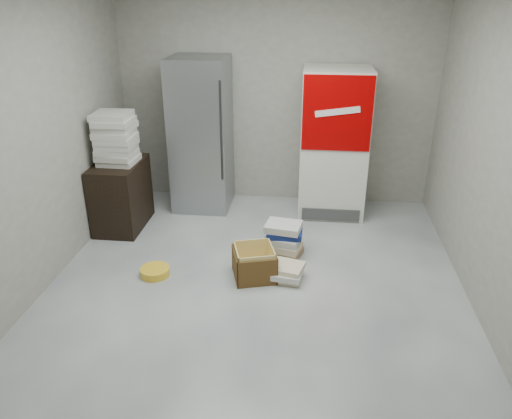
{
  "coord_description": "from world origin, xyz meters",
  "views": [
    {
      "loc": [
        0.47,
        -3.82,
        2.68
      ],
      "look_at": [
        -0.05,
        0.7,
        0.61
      ],
      "focal_mm": 35.0,
      "sensor_mm": 36.0,
      "label": 1
    }
  ],
  "objects": [
    {
      "name": "phonebook_stack_main",
      "position": [
        0.23,
        0.9,
        0.19
      ],
      "size": [
        0.45,
        0.39,
        0.37
      ],
      "rotation": [
        0.0,
        0.0,
        -0.17
      ],
      "color": "#917151",
      "rests_on": "ground"
    },
    {
      "name": "steel_fridge",
      "position": [
        -0.9,
        2.13,
        0.95
      ],
      "size": [
        0.7,
        0.72,
        1.9
      ],
      "color": "gray",
      "rests_on": "ground"
    },
    {
      "name": "supply_box_stack",
      "position": [
        -1.72,
        1.4,
        1.09
      ],
      "size": [
        0.44,
        0.44,
        0.58
      ],
      "color": "silver",
      "rests_on": "wood_shelf"
    },
    {
      "name": "ground",
      "position": [
        0.0,
        0.0,
        0.0
      ],
      "size": [
        5.0,
        5.0,
        0.0
      ],
      "primitive_type": "plane",
      "color": "silver",
      "rests_on": "ground"
    },
    {
      "name": "room_shell",
      "position": [
        0.0,
        0.0,
        1.8
      ],
      "size": [
        4.04,
        5.04,
        2.82
      ],
      "color": "#A5A094",
      "rests_on": "ground"
    },
    {
      "name": "coke_cooler",
      "position": [
        0.75,
        2.12,
        0.9
      ],
      "size": [
        0.8,
        0.73,
        1.8
      ],
      "color": "silver",
      "rests_on": "ground"
    },
    {
      "name": "phonebook_stack_side",
      "position": [
        0.27,
        0.41,
        0.08
      ],
      "size": [
        0.41,
        0.37,
        0.16
      ],
      "rotation": [
        0.0,
        0.0,
        -0.16
      ],
      "color": "beige",
      "rests_on": "ground"
    },
    {
      "name": "bucket_lid",
      "position": [
        -1.03,
        0.34,
        0.04
      ],
      "size": [
        0.35,
        0.35,
        0.08
      ],
      "primitive_type": "cylinder",
      "rotation": [
        0.0,
        0.0,
        -0.23
      ],
      "color": "yellow",
      "rests_on": "ground"
    },
    {
      "name": "wood_shelf",
      "position": [
        -1.73,
        1.4,
        0.4
      ],
      "size": [
        0.5,
        0.8,
        0.8
      ],
      "primitive_type": "cube",
      "color": "black",
      "rests_on": "ground"
    },
    {
      "name": "cardboard_box",
      "position": [
        -0.03,
        0.43,
        0.13
      ],
      "size": [
        0.5,
        0.5,
        0.32
      ],
      "rotation": [
        0.0,
        0.0,
        0.29
      ],
      "color": "yellow",
      "rests_on": "ground"
    }
  ]
}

